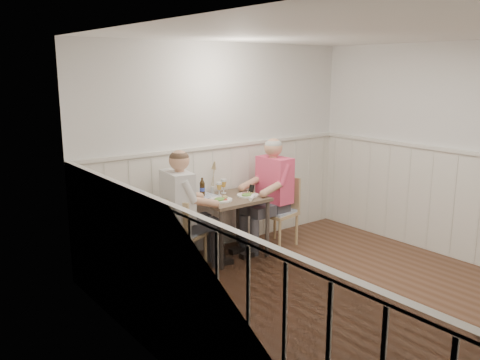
{
  "coord_description": "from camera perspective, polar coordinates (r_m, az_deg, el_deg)",
  "views": [
    {
      "loc": [
        -3.7,
        -2.99,
        2.29
      ],
      "look_at": [
        -0.16,
        1.64,
        1.0
      ],
      "focal_mm": 38.0,
      "sensor_mm": 36.0,
      "label": 1
    }
  ],
  "objects": [
    {
      "name": "man_in_pink",
      "position": [
        6.55,
        3.59,
        -2.41
      ],
      "size": [
        0.68,
        0.48,
        1.45
      ],
      "color": "#3F3F47",
      "rests_on": "ground"
    },
    {
      "name": "chair_left",
      "position": [
        5.81,
        -6.64,
        -5.86
      ],
      "size": [
        0.54,
        0.54,
        0.87
      ],
      "color": "tan",
      "rests_on": "ground"
    },
    {
      "name": "plate_man",
      "position": [
        6.23,
        0.84,
        -1.63
      ],
      "size": [
        0.27,
        0.27,
        0.07
      ],
      "color": "white",
      "rests_on": "dining_table"
    },
    {
      "name": "beer_glass_a",
      "position": [
        6.35,
        -1.86,
        -0.42
      ],
      "size": [
        0.07,
        0.07,
        0.18
      ],
      "color": "silver",
      "rests_on": "dining_table"
    },
    {
      "name": "chair_right",
      "position": [
        6.68,
        4.53,
        -3.22
      ],
      "size": [
        0.5,
        0.5,
        0.9
      ],
      "color": "tan",
      "rests_on": "ground"
    },
    {
      "name": "room_shell",
      "position": [
        4.82,
        13.5,
        2.93
      ],
      "size": [
        4.04,
        4.54,
        2.6
      ],
      "color": "white",
      "rests_on": "ground"
    },
    {
      "name": "grass_vase",
      "position": [
        6.33,
        -3.11,
        0.16
      ],
      "size": [
        0.05,
        0.05,
        0.43
      ],
      "color": "silver",
      "rests_on": "dining_table"
    },
    {
      "name": "beer_glass_b",
      "position": [
        6.24,
        -2.36,
        -0.74
      ],
      "size": [
        0.07,
        0.07,
        0.17
      ],
      "color": "silver",
      "rests_on": "dining_table"
    },
    {
      "name": "dining_table",
      "position": [
        6.21,
        -1.12,
        -2.93
      ],
      "size": [
        0.79,
        0.7,
        0.75
      ],
      "color": "brown",
      "rests_on": "ground"
    },
    {
      "name": "ground_plane",
      "position": [
        5.28,
        12.65,
        -13.54
      ],
      "size": [
        4.5,
        4.5,
        0.0
      ],
      "primitive_type": "plane",
      "color": "#492A19"
    },
    {
      "name": "plate_diner",
      "position": [
        6.01,
        -2.22,
        -2.16
      ],
      "size": [
        0.28,
        0.28,
        0.07
      ],
      "color": "white",
      "rests_on": "dining_table"
    },
    {
      "name": "beer_bottle",
      "position": [
        6.22,
        -4.26,
        -0.91
      ],
      "size": [
        0.06,
        0.06,
        0.23
      ],
      "color": "black",
      "rests_on": "dining_table"
    },
    {
      "name": "wainscot",
      "position": [
        5.46,
        7.46,
        -4.69
      ],
      "size": [
        4.0,
        4.49,
        1.34
      ],
      "color": "white",
      "rests_on": "ground"
    },
    {
      "name": "rolled_napkin",
      "position": [
        6.09,
        1.36,
        -1.95
      ],
      "size": [
        0.19,
        0.17,
        0.05
      ],
      "color": "white",
      "rests_on": "dining_table"
    },
    {
      "name": "gingham_mat",
      "position": [
        6.24,
        -4.13,
        -1.81
      ],
      "size": [
        0.35,
        0.29,
        0.01
      ],
      "color": "#5C73A5",
      "rests_on": "dining_table"
    },
    {
      "name": "diner_cream",
      "position": [
        5.82,
        -6.55,
        -4.5
      ],
      "size": [
        0.7,
        0.49,
        1.43
      ],
      "color": "#3F3F47",
      "rests_on": "ground"
    }
  ]
}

